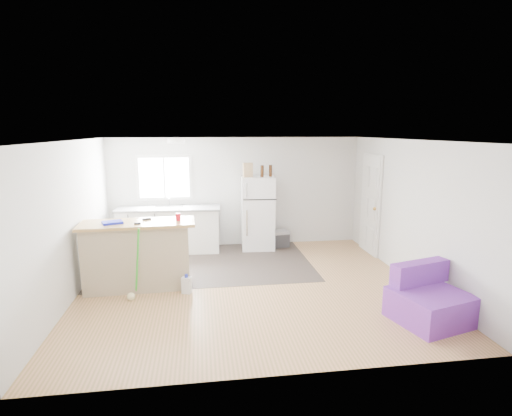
{
  "coord_description": "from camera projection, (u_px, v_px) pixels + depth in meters",
  "views": [
    {
      "loc": [
        -0.78,
        -6.23,
        2.56
      ],
      "look_at": [
        0.19,
        0.7,
        1.19
      ],
      "focal_mm": 28.0,
      "sensor_mm": 36.0,
      "label": 1
    }
  ],
  "objects": [
    {
      "name": "room",
      "position": [
        250.0,
        216.0,
        6.42
      ],
      "size": [
        5.51,
        5.01,
        2.41
      ],
      "color": "olive",
      "rests_on": "ground"
    },
    {
      "name": "vinyl_zone",
      "position": [
        206.0,
        263.0,
        7.77
      ],
      "size": [
        4.05,
        2.5,
        0.0
      ],
      "primitive_type": "cube",
      "color": "#2E2723",
      "rests_on": "floor"
    },
    {
      "name": "window",
      "position": [
        164.0,
        178.0,
        8.56
      ],
      "size": [
        1.18,
        0.06,
        0.98
      ],
      "color": "white",
      "rests_on": "back_wall"
    },
    {
      "name": "interior_door",
      "position": [
        370.0,
        205.0,
        8.33
      ],
      "size": [
        0.11,
        0.92,
        2.1
      ],
      "color": "white",
      "rests_on": "right_wall"
    },
    {
      "name": "ceiling_fixture",
      "position": [
        176.0,
        141.0,
        7.2
      ],
      "size": [
        0.3,
        0.3,
        0.07
      ],
      "primitive_type": "cylinder",
      "color": "white",
      "rests_on": "ceiling"
    },
    {
      "name": "kitchen_cabinets",
      "position": [
        170.0,
        229.0,
        8.47
      ],
      "size": [
        2.17,
        0.77,
        1.24
      ],
      "rotation": [
        0.0,
        0.0,
        -0.05
      ],
      "color": "white",
      "rests_on": "floor"
    },
    {
      "name": "peninsula",
      "position": [
        138.0,
        255.0,
        6.49
      ],
      "size": [
        1.83,
        0.77,
        1.11
      ],
      "rotation": [
        0.0,
        0.0,
        0.04
      ],
      "color": "tan",
      "rests_on": "floor"
    },
    {
      "name": "refrigerator",
      "position": [
        258.0,
        213.0,
        8.65
      ],
      "size": [
        0.74,
        0.71,
        1.58
      ],
      "rotation": [
        0.0,
        0.0,
        -0.07
      ],
      "color": "white",
      "rests_on": "floor"
    },
    {
      "name": "cooler",
      "position": [
        278.0,
        239.0,
        8.85
      ],
      "size": [
        0.54,
        0.42,
        0.37
      ],
      "rotation": [
        0.0,
        0.0,
        0.22
      ],
      "color": "#302F32",
      "rests_on": "floor"
    },
    {
      "name": "purple_seat",
      "position": [
        428.0,
        301.0,
        5.42
      ],
      "size": [
        1.09,
        1.07,
        0.74
      ],
      "rotation": [
        0.0,
        0.0,
        0.27
      ],
      "color": "purple",
      "rests_on": "floor"
    },
    {
      "name": "cleaner_jug",
      "position": [
        187.0,
        285.0,
        6.33
      ],
      "size": [
        0.17,
        0.14,
        0.32
      ],
      "rotation": [
        0.0,
        0.0,
        -0.32
      ],
      "color": "silver",
      "rests_on": "floor"
    },
    {
      "name": "mop",
      "position": [
        133.0,
        285.0,
        6.1
      ],
      "size": [
        0.26,
        0.31,
        1.13
      ],
      "rotation": [
        0.0,
        0.0,
        0.52
      ],
      "color": "green",
      "rests_on": "floor"
    },
    {
      "name": "red_cup",
      "position": [
        178.0,
        217.0,
        6.48
      ],
      "size": [
        0.1,
        0.1,
        0.12
      ],
      "primitive_type": "cylinder",
      "rotation": [
        0.0,
        0.0,
        -0.38
      ],
      "color": "red",
      "rests_on": "peninsula"
    },
    {
      "name": "blue_tray",
      "position": [
        112.0,
        222.0,
        6.28
      ],
      "size": [
        0.36,
        0.32,
        0.04
      ],
      "primitive_type": "cube",
      "rotation": [
        0.0,
        0.0,
        0.38
      ],
      "color": "#141DC4",
      "rests_on": "peninsula"
    },
    {
      "name": "tool_a",
      "position": [
        147.0,
        219.0,
        6.54
      ],
      "size": [
        0.15,
        0.1,
        0.03
      ],
      "primitive_type": "cube",
      "rotation": [
        0.0,
        0.0,
        0.38
      ],
      "color": "black",
      "rests_on": "peninsula"
    },
    {
      "name": "tool_b",
      "position": [
        137.0,
        223.0,
        6.24
      ],
      "size": [
        0.11,
        0.06,
        0.03
      ],
      "primitive_type": "cube",
      "rotation": [
        0.0,
        0.0,
        0.17
      ],
      "color": "black",
      "rests_on": "peninsula"
    },
    {
      "name": "cardboard_box",
      "position": [
        248.0,
        170.0,
        8.41
      ],
      "size": [
        0.21,
        0.12,
        0.3
      ],
      "primitive_type": "cube",
      "rotation": [
        0.0,
        0.0,
        0.11
      ],
      "color": "tan",
      "rests_on": "refrigerator"
    },
    {
      "name": "bottle_left",
      "position": [
        262.0,
        171.0,
        8.42
      ],
      "size": [
        0.08,
        0.08,
        0.25
      ],
      "primitive_type": "cylinder",
      "rotation": [
        0.0,
        0.0,
        0.15
      ],
      "color": "#331909",
      "rests_on": "refrigerator"
    },
    {
      "name": "bottle_right",
      "position": [
        270.0,
        171.0,
        8.51
      ],
      "size": [
        0.08,
        0.08,
        0.25
      ],
      "primitive_type": "cylinder",
      "rotation": [
        0.0,
        0.0,
        0.15
      ],
      "color": "#331909",
      "rests_on": "refrigerator"
    }
  ]
}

